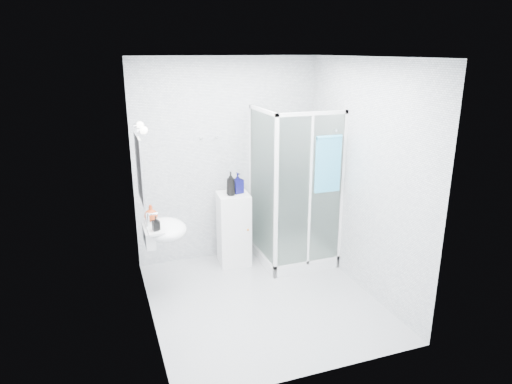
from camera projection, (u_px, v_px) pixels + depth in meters
name	position (u px, v px, depth m)	size (l,w,h in m)	color
room	(263.00, 188.00, 4.70)	(2.40, 2.60, 2.60)	silver
shower_enclosure	(290.00, 230.00, 5.86)	(0.90, 0.95, 2.00)	silver
wall_basin	(163.00, 230.00, 4.94)	(0.46, 0.56, 0.35)	silver
mirror	(139.00, 169.00, 4.67)	(0.02, 0.60, 0.70)	white
vanity_lights	(141.00, 128.00, 4.56)	(0.10, 0.40, 0.08)	silver
wall_hooks	(209.00, 138.00, 5.65)	(0.23, 0.06, 0.03)	silver
storage_cabinet	(234.00, 229.00, 5.84)	(0.42, 0.43, 0.94)	white
hand_towel	(328.00, 163.00, 5.30)	(0.32, 0.05, 0.68)	#359DCA
shampoo_bottle_a	(231.00, 184.00, 5.62)	(0.11, 0.11, 0.30)	black
shampoo_bottle_b	(238.00, 183.00, 5.71)	(0.12, 0.12, 0.26)	#0C0C49
soap_dispenser_orange	(151.00, 213.00, 4.99)	(0.15, 0.15, 0.19)	#AD3A14
soap_dispenser_black	(156.00, 223.00, 4.73)	(0.07, 0.07, 0.16)	black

